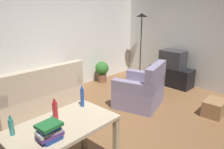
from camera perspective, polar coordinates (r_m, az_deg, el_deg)
ground_plane at (r=4.12m, az=4.02°, el=-11.94°), size 5.20×4.40×0.02m
wall_rear at (r=5.33m, az=-14.03°, el=9.87°), size 5.20×0.10×2.70m
wall_right at (r=5.85m, az=21.59°, el=9.82°), size 0.10×4.40×2.70m
couch at (r=4.65m, az=-18.56°, el=-4.96°), size 1.72×0.84×0.92m
tv_stand at (r=5.97m, az=15.11°, el=-0.37°), size 0.44×1.10×0.48m
tv at (r=5.85m, az=15.48°, el=3.93°), size 0.41×0.60×0.44m
torchiere_lamp at (r=6.30m, az=7.66°, el=11.92°), size 0.32×0.32×1.81m
desk at (r=2.60m, az=-12.77°, el=-14.58°), size 1.23×0.76×0.76m
potted_plant at (r=5.96m, az=-2.61°, el=1.11°), size 0.36×0.36×0.57m
armchair at (r=4.61m, az=7.66°, el=-4.20°), size 1.11×1.07×0.92m
storage_box at (r=4.67m, az=25.00°, el=-7.78°), size 0.51×0.38×0.30m
bottle_tall at (r=2.47m, az=-24.66°, el=-12.24°), size 0.05×0.05×0.22m
bottle_red at (r=2.58m, az=-14.53°, el=-9.19°), size 0.06×0.06×0.27m
bottle_blue at (r=2.86m, az=-7.74°, el=-5.91°), size 0.05×0.05×0.28m
book_stack at (r=2.25m, az=-15.91°, el=-14.08°), size 0.24×0.20×0.19m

